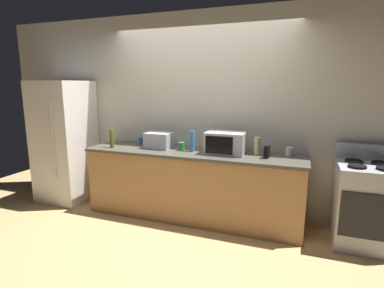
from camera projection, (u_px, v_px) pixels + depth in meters
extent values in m
plane|color=tan|center=(181.00, 230.00, 3.67)|extent=(8.00, 8.00, 0.00)
cube|color=beige|center=(202.00, 114.00, 4.16)|extent=(6.40, 0.10, 2.70)
cube|color=#B27F4C|center=(192.00, 187.00, 3.96)|extent=(2.80, 0.60, 0.86)
cube|color=#514C42|center=(192.00, 153.00, 3.87)|extent=(2.84, 0.64, 0.04)
cube|color=white|center=(65.00, 141.00, 4.56)|extent=(0.72, 0.70, 1.80)
cylinder|color=silver|center=(53.00, 140.00, 4.15)|extent=(0.02, 0.02, 1.10)
cube|color=#B7BABF|center=(364.00, 206.00, 3.28)|extent=(0.60, 0.60, 0.90)
cube|color=black|center=(370.00, 217.00, 3.00)|extent=(0.55, 0.02, 0.48)
cube|color=#B7BABF|center=(365.00, 152.00, 3.43)|extent=(0.60, 0.04, 0.18)
cylinder|color=black|center=(357.00, 166.00, 3.13)|extent=(0.18, 0.18, 0.02)
cylinder|color=black|center=(354.00, 161.00, 3.35)|extent=(0.18, 0.18, 0.02)
cylinder|color=black|center=(381.00, 163.00, 3.26)|extent=(0.18, 0.18, 0.02)
cube|color=#B7BABF|center=(226.00, 143.00, 3.74)|extent=(0.48, 0.34, 0.27)
cube|color=black|center=(219.00, 145.00, 3.60)|extent=(0.34, 0.01, 0.21)
cube|color=#B7BABF|center=(159.00, 140.00, 4.07)|extent=(0.34, 0.26, 0.21)
cube|color=black|center=(267.00, 152.00, 3.53)|extent=(0.07, 0.12, 0.15)
cylinder|color=#4C6B19|center=(112.00, 139.00, 4.10)|extent=(0.06, 0.06, 0.25)
cylinder|color=#338CE5|center=(192.00, 141.00, 3.86)|extent=(0.06, 0.06, 0.27)
cylinder|color=beige|center=(257.00, 146.00, 3.68)|extent=(0.08, 0.08, 0.22)
cylinder|color=white|center=(289.00, 151.00, 3.66)|extent=(0.08, 0.08, 0.10)
cylinder|color=#2D4CB2|center=(142.00, 141.00, 4.35)|extent=(0.09, 0.09, 0.10)
cylinder|color=#2D8C47|center=(182.00, 146.00, 3.93)|extent=(0.08, 0.08, 0.11)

